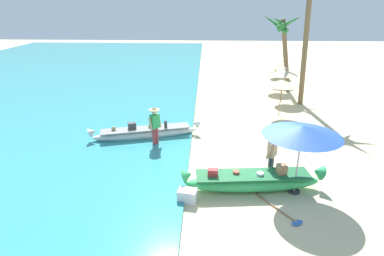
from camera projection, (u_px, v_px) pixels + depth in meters
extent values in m
plane|color=beige|center=(245.00, 172.00, 11.17)|extent=(80.00, 80.00, 0.00)
ellipsoid|color=#38B760|center=(252.00, 182.00, 10.05)|extent=(4.25, 1.18, 0.54)
cone|color=#38B760|center=(318.00, 172.00, 10.03)|extent=(0.47, 0.51, 0.54)
cone|color=#38B760|center=(187.00, 175.00, 9.83)|extent=(0.47, 0.51, 0.54)
cube|color=#1E6435|center=(253.00, 175.00, 9.95)|extent=(3.58, 1.13, 0.04)
cube|color=#B73333|center=(213.00, 173.00, 9.83)|extent=(0.32, 0.22, 0.24)
cylinder|color=#B74C38|center=(236.00, 172.00, 9.98)|extent=(0.20, 0.20, 0.10)
cylinder|color=silver|center=(260.00, 174.00, 9.88)|extent=(0.22, 0.22, 0.10)
cube|color=#9E754C|center=(282.00, 169.00, 9.93)|extent=(0.32, 0.33, 0.31)
ellipsoid|color=white|center=(146.00, 134.00, 13.84)|extent=(4.49, 1.86, 0.47)
cone|color=white|center=(195.00, 123.00, 14.20)|extent=(0.49, 0.49, 0.47)
cone|color=white|center=(93.00, 132.00, 13.26)|extent=(0.49, 0.49, 0.47)
cube|color=gray|center=(146.00, 129.00, 13.75)|extent=(3.81, 1.68, 0.04)
sphere|color=tan|center=(114.00, 128.00, 13.51)|extent=(0.19, 0.19, 0.19)
cube|color=#424247|center=(132.00, 126.00, 13.67)|extent=(0.39, 0.36, 0.28)
sphere|color=tan|center=(150.00, 126.00, 13.79)|extent=(0.18, 0.18, 0.18)
cylinder|color=#2D2D33|center=(166.00, 124.00, 13.83)|extent=(0.13, 0.13, 0.29)
cylinder|color=#B2383D|center=(157.00, 136.00, 13.14)|extent=(0.14, 0.14, 0.79)
cylinder|color=#B2383D|center=(154.00, 137.00, 13.05)|extent=(0.14, 0.14, 0.79)
cube|color=green|center=(155.00, 121.00, 12.85)|extent=(0.40, 0.41, 0.57)
cylinder|color=tan|center=(159.00, 121.00, 13.01)|extent=(0.20, 0.20, 0.52)
cylinder|color=tan|center=(151.00, 124.00, 12.70)|extent=(0.20, 0.20, 0.52)
sphere|color=tan|center=(154.00, 112.00, 12.70)|extent=(0.22, 0.22, 0.22)
cylinder|color=tan|center=(154.00, 110.00, 12.67)|extent=(0.44, 0.44, 0.02)
cone|color=tan|center=(154.00, 108.00, 12.64)|extent=(0.26, 0.26, 0.12)
cylinder|color=#333842|center=(270.00, 169.00, 10.54)|extent=(0.14, 0.14, 0.86)
cylinder|color=#333842|center=(271.00, 167.00, 10.65)|extent=(0.14, 0.14, 0.86)
cube|color=tan|center=(272.00, 147.00, 10.32)|extent=(0.37, 0.42, 0.62)
cylinder|color=tan|center=(269.00, 151.00, 10.17)|extent=(0.22, 0.18, 0.56)
cylinder|color=tan|center=(274.00, 146.00, 10.53)|extent=(0.22, 0.18, 0.56)
sphere|color=tan|center=(274.00, 135.00, 10.16)|extent=(0.22, 0.22, 0.22)
cylinder|color=#B7B7BC|center=(298.00, 161.00, 9.61)|extent=(0.05, 0.05, 2.21)
cone|color=blue|center=(302.00, 131.00, 9.25)|extent=(2.29, 2.29, 0.30)
cylinder|color=#333338|center=(294.00, 191.00, 10.01)|extent=(0.36, 0.36, 0.06)
cylinder|color=#8E6B47|center=(280.00, 98.00, 16.31)|extent=(0.04, 0.04, 1.90)
cone|color=beige|center=(282.00, 83.00, 16.02)|extent=(1.60, 1.60, 0.32)
cylinder|color=#8E6B47|center=(282.00, 86.00, 18.71)|extent=(0.04, 0.04, 1.90)
cone|color=beige|center=(284.00, 72.00, 18.41)|extent=(1.60, 1.60, 0.32)
cylinder|color=#8E6B47|center=(275.00, 77.00, 20.95)|extent=(0.04, 0.04, 1.90)
cone|color=beige|center=(276.00, 64.00, 20.66)|extent=(1.60, 1.60, 0.32)
cylinder|color=#8E6B47|center=(277.00, 71.00, 22.82)|extent=(0.04, 0.04, 1.90)
cone|color=beige|center=(278.00, 59.00, 22.53)|extent=(1.60, 1.60, 0.32)
cylinder|color=#8E6B47|center=(276.00, 64.00, 25.10)|extent=(0.04, 0.04, 1.90)
cone|color=beige|center=(277.00, 54.00, 24.81)|extent=(1.60, 1.60, 0.32)
cylinder|color=#8E6B47|center=(275.00, 59.00, 27.29)|extent=(0.04, 0.04, 1.90)
cone|color=beige|center=(276.00, 50.00, 27.00)|extent=(1.60, 1.60, 0.32)
cylinder|color=#8E6B47|center=(271.00, 55.00, 29.66)|extent=(0.04, 0.04, 1.90)
cone|color=beige|center=(271.00, 46.00, 29.37)|extent=(1.60, 1.60, 0.32)
cylinder|color=brown|center=(305.00, 44.00, 17.39)|extent=(0.55, 0.28, 6.75)
cylinder|color=brown|center=(286.00, 57.00, 20.34)|extent=(1.05, 0.28, 4.60)
cone|color=#287033|center=(290.00, 22.00, 19.60)|extent=(1.54, 0.45, 1.00)
cone|color=#287033|center=(283.00, 21.00, 20.00)|extent=(0.84, 1.85, 0.85)
cone|color=#287033|center=(275.00, 23.00, 19.97)|extent=(1.67, 1.56, 1.23)
cone|color=#287033|center=(279.00, 22.00, 19.34)|extent=(1.32, 1.23, 0.84)
cone|color=#287033|center=(288.00, 23.00, 19.18)|extent=(1.08, 1.74, 1.08)
cube|color=silver|center=(187.00, 196.00, 9.48)|extent=(0.61, 0.47, 0.40)
cylinder|color=#8E6B47|center=(273.00, 206.00, 9.30)|extent=(1.04, 1.51, 0.05)
ellipsoid|color=#2D60B7|center=(297.00, 223.00, 8.59)|extent=(0.41, 0.37, 0.03)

